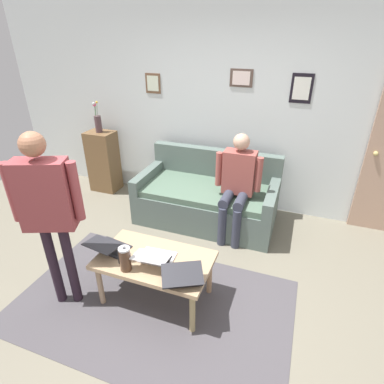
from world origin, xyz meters
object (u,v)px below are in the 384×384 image
Objects in this scene: laptop_left at (155,257)px; french_press at (125,259)px; person_standing at (47,203)px; flower_vase at (98,122)px; laptop_right at (109,246)px; side_shelf at (104,161)px; laptop_center at (182,276)px; person_seated at (237,181)px; coffee_table at (155,263)px; couch at (208,198)px.

laptop_left is 1.44× the size of french_press.
flower_vase is at bearing -64.57° from person_standing.
laptop_left is at bearing 134.37° from flower_vase.
flower_vase is at bearing -54.32° from laptop_right.
laptop_left is 0.22× the size of person_standing.
laptop_left is 0.39× the size of side_shelf.
flower_vase is (1.34, -1.87, 0.57)m from laptop_right.
laptop_center is 1.51m from person_seated.
coffee_table is 2.56m from side_shelf.
laptop_center is (-0.34, 0.17, 0.10)m from coffee_table.
laptop_center is 0.94× the size of flower_vase.
laptop_center is 0.80m from laptop_right.
flower_vase is at bearing -45.63° from laptop_left.
coffee_table is at bearing 134.40° from side_shelf.
laptop_center is (-0.31, 0.14, -0.00)m from laptop_left.
flower_vase is (0.00, -0.00, 0.62)m from side_shelf.
person_seated is (-0.43, 0.23, 0.42)m from couch.
laptop_center is at bearing 85.90° from person_seated.
laptop_center reaches higher than coffee_table.
person_seated is (-0.89, -1.36, 0.21)m from laptop_right.
laptop_right is at bearing 125.68° from flower_vase.
person_standing is at bearing 53.26° from person_seated.
person_seated reaches higher than side_shelf.
coffee_table is 2.65m from flower_vase.
person_standing is at bearing 40.26° from laptop_right.
coffee_table is 0.62× the size of person_standing.
side_shelf reaches higher than laptop_center.
side_shelf is at bearing -45.65° from laptop_left.
coffee_table is 2.83× the size of laptop_left.
laptop_left is at bearing -135.97° from french_press.
laptop_center is 0.51m from french_press.
flower_vase is 2.32m from person_seated.
laptop_center is at bearing 155.42° from laptop_left.
french_press is (0.18, 1.75, 0.28)m from couch.
laptop_right is at bearing -30.91° from french_press.
coffee_table is 0.11m from laptop_left.
french_press reaches higher than laptop_right.
french_press reaches higher than laptop_left.
flower_vase reaches higher than laptop_left.
couch reaches higher than coffee_table.
flower_vase is (1.82, -1.86, 0.57)m from laptop_left.
person_seated is (-2.23, 0.51, -0.36)m from flower_vase.
side_shelf is at bearing -51.44° from french_press.
couch is 1.59m from laptop_left.
laptop_right is 0.82× the size of flower_vase.
flower_vase reaches higher than laptop_right.
couch is at bearing -113.04° from person_standing.
side_shelf is 2.44m from person_standing.
side_shelf is at bearing -45.60° from coffee_table.
coffee_table is 0.32m from french_press.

